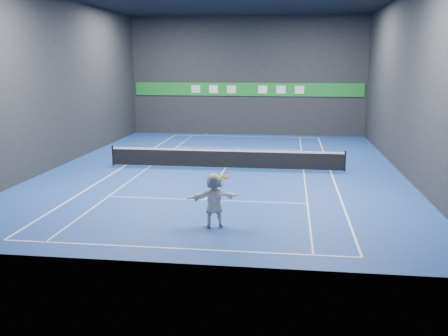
# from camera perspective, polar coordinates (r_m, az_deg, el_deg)

# --- Properties ---
(ground) EXTENTS (26.00, 26.00, 0.00)m
(ground) POSITION_cam_1_polar(r_m,az_deg,el_deg) (26.51, 0.17, -0.01)
(ground) COLOR #1A3E93
(ground) RESTS_ON ground
(wall_back) EXTENTS (18.00, 0.10, 9.00)m
(wall_back) POSITION_cam_1_polar(r_m,az_deg,el_deg) (38.89, 2.67, 10.44)
(wall_back) COLOR #232426
(wall_back) RESTS_ON ground
(wall_front) EXTENTS (18.00, 0.10, 9.00)m
(wall_front) POSITION_cam_1_polar(r_m,az_deg,el_deg) (13.20, -7.15, 7.66)
(wall_front) COLOR #232426
(wall_front) RESTS_ON ground
(wall_left) EXTENTS (0.10, 26.00, 9.00)m
(wall_left) POSITION_cam_1_polar(r_m,az_deg,el_deg) (28.55, -18.30, 9.36)
(wall_left) COLOR #232426
(wall_left) RESTS_ON ground
(wall_right) EXTENTS (0.10, 26.00, 9.00)m
(wall_right) POSITION_cam_1_polar(r_m,az_deg,el_deg) (26.37, 20.22, 9.07)
(wall_right) COLOR #232426
(wall_right) RESTS_ON ground
(baseline_near) EXTENTS (10.98, 0.08, 0.01)m
(baseline_near) POSITION_cam_1_polar(r_m,az_deg,el_deg) (15.24, -5.65, -9.12)
(baseline_near) COLOR white
(baseline_near) RESTS_ON ground
(baseline_far) EXTENTS (10.98, 0.08, 0.01)m
(baseline_far) POSITION_cam_1_polar(r_m,az_deg,el_deg) (38.16, 2.46, 3.63)
(baseline_far) COLOR white
(baseline_far) RESTS_ON ground
(sideline_doubles_left) EXTENTS (0.08, 23.78, 0.01)m
(sideline_doubles_left) POSITION_cam_1_polar(r_m,az_deg,el_deg) (27.74, -11.15, 0.30)
(sideline_doubles_left) COLOR white
(sideline_doubles_left) RESTS_ON ground
(sideline_doubles_right) EXTENTS (0.08, 23.78, 0.01)m
(sideline_doubles_right) POSITION_cam_1_polar(r_m,az_deg,el_deg) (26.39, 12.07, -0.32)
(sideline_doubles_right) COLOR white
(sideline_doubles_right) RESTS_ON ground
(sideline_singles_left) EXTENTS (0.06, 23.78, 0.01)m
(sideline_singles_left) POSITION_cam_1_polar(r_m,az_deg,el_deg) (27.34, -8.41, 0.23)
(sideline_singles_left) COLOR white
(sideline_singles_left) RESTS_ON ground
(sideline_singles_right) EXTENTS (0.06, 23.78, 0.01)m
(sideline_singles_right) POSITION_cam_1_polar(r_m,az_deg,el_deg) (26.32, 9.08, -0.24)
(sideline_singles_right) COLOR white
(sideline_singles_right) RESTS_ON ground
(service_line_near) EXTENTS (8.23, 0.06, 0.01)m
(service_line_near) POSITION_cam_1_polar(r_m,az_deg,el_deg) (20.36, -2.15, -3.66)
(service_line_near) COLOR white
(service_line_near) RESTS_ON ground
(service_line_far) EXTENTS (8.23, 0.06, 0.01)m
(service_line_far) POSITION_cam_1_polar(r_m,az_deg,el_deg) (32.76, 1.60, 2.28)
(service_line_far) COLOR white
(service_line_far) RESTS_ON ground
(center_service_line) EXTENTS (0.06, 12.80, 0.01)m
(center_service_line) POSITION_cam_1_polar(r_m,az_deg,el_deg) (26.51, 0.17, -0.00)
(center_service_line) COLOR white
(center_service_line) RESTS_ON ground
(player) EXTENTS (1.81, 1.14, 1.87)m
(player) POSITION_cam_1_polar(r_m,az_deg,el_deg) (16.85, -1.16, -3.68)
(player) COLOR white
(player) RESTS_ON ground
(tennis_ball) EXTENTS (0.07, 0.07, 0.07)m
(tennis_ball) POSITION_cam_1_polar(r_m,az_deg,el_deg) (16.62, -2.06, 3.82)
(tennis_ball) COLOR #CBED27
(tennis_ball) RESTS_ON player
(tennis_net) EXTENTS (12.50, 0.10, 1.07)m
(tennis_net) POSITION_cam_1_polar(r_m,az_deg,el_deg) (26.41, 0.17, 1.14)
(tennis_net) COLOR black
(tennis_net) RESTS_ON ground
(sponsor_banner) EXTENTS (17.64, 0.11, 1.00)m
(sponsor_banner) POSITION_cam_1_polar(r_m,az_deg,el_deg) (38.86, 2.65, 8.96)
(sponsor_banner) COLOR #1C812A
(sponsor_banner) RESTS_ON wall_back
(tennis_racket) EXTENTS (0.51, 0.37, 0.61)m
(tennis_racket) POSITION_cam_1_polar(r_m,az_deg,el_deg) (16.65, 0.17, -1.03)
(tennis_racket) COLOR red
(tennis_racket) RESTS_ON player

